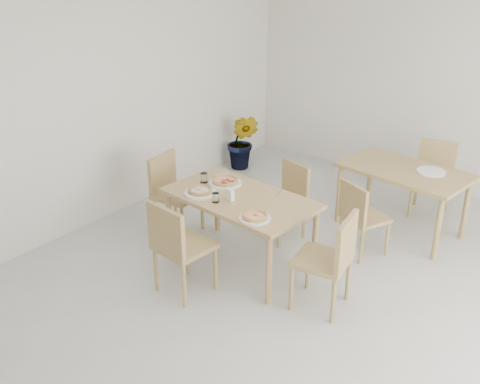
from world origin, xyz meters
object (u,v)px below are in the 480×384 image
Objects in this scene: pizza_margherita at (255,216)px; pizza_pepperoni at (225,181)px; chair_east at (332,256)px; plate_margherita at (255,218)px; plate_pepperoni at (226,183)px; napkin_holder at (230,195)px; plate_mushroom at (200,193)px; tumbler_b at (204,178)px; tumbler_a at (216,198)px; chair_back_s at (360,214)px; plate_empty at (431,172)px; chair_west at (171,188)px; potted_plant at (243,142)px; pizza_mushroom at (200,190)px; second_table at (404,177)px; chair_back_n at (434,172)px; main_table at (240,204)px; chair_north at (288,195)px; chair_south at (177,243)px.

pizza_pepperoni is at bearing 147.22° from pizza_margherita.
chair_east reaches higher than plate_margherita.
plate_pepperoni is 2.73× the size of napkin_holder.
tumbler_b is at bearing 123.70° from plate_mushroom.
chair_back_s is (0.97, 1.15, -0.33)m from tumbler_a.
chair_east is at bearing -94.47° from plate_empty.
plate_pepperoni is (0.74, 0.06, 0.24)m from chair_west.
potted_plant is at bearing 118.17° from plate_mushroom.
plate_margherita is at bearing -8.89° from plate_mushroom.
pizza_margherita is 0.93× the size of pizza_mushroom.
chair_west is at bearing 164.37° from plate_margherita.
tumbler_b is at bearing -151.83° from pizza_pepperoni.
chair_back_n reaches higher than second_table.
plate_pepperoni is 1.11× the size of pizza_margherita.
main_table is at bearing -53.06° from potted_plant.
chair_west is 2.07m from potted_plant.
main_table is 1.77× the size of chair_back_n.
chair_west is at bearing 159.76° from tumbler_a.
chair_west is 3.08× the size of plate_margherita.
plate_pepperoni is at bearing 147.22° from plate_margherita.
chair_north is at bearing -140.25° from chair_east.
plate_pepperoni is 0.85m from pizza_margherita.
chair_west is 1.53m from pizza_margherita.
pizza_pepperoni is 0.35× the size of potted_plant.
pizza_mushroom reaches higher than plate_empty.
napkin_holder is (-0.42, 0.16, 0.03)m from pizza_margherita.
chair_back_s is at bearing -176.27° from chair_east.
napkin_holder is (0.34, 0.05, 0.03)m from pizza_mushroom.
chair_back_n is at bearing 6.06° from potted_plant.
pizza_mushroom is at bearing 166.53° from tumbler_a.
pizza_pepperoni is (0.04, 0.34, 0.02)m from plate_mushroom.
chair_back_n is at bearing 72.54° from chair_north.
chair_west is at bearing -75.09° from potted_plant.
tumbler_b is at bearing -105.36° from chair_east.
chair_north reaches higher than second_table.
chair_back_n is at bearing 89.22° from second_table.
potted_plant reaches higher than pizza_pepperoni.
pizza_pepperoni is (-1.41, 0.28, 0.25)m from chair_east.
main_table is at bearing -102.51° from chair_west.
plate_pepperoni is 0.23× the size of second_table.
chair_east is (1.06, -0.93, 0.05)m from chair_north.
tumbler_a is at bearing -36.00° from tumbler_b.
tumbler_a reaches higher than plate_margherita.
pizza_margherita is 0.35× the size of chair_back_n.
potted_plant is (-2.83, 0.34, -0.35)m from plate_empty.
potted_plant is at bearing -57.74° from chair_south.
pizza_mushroom is at bearing -155.83° from napkin_holder.
plate_mushroom is at bearing 166.53° from tumbler_a.
chair_south is 7.55× the size of napkin_holder.
napkin_holder is at bearing -125.34° from chair_back_n.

